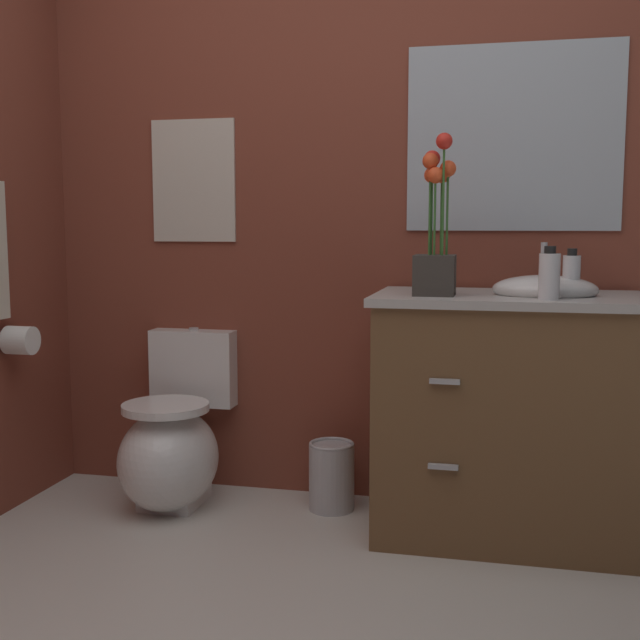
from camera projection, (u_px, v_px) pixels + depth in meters
name	position (u px, v px, depth m)	size (l,w,h in m)	color
wall_back	(420.00, 192.00, 3.17)	(4.19, 0.05, 2.50)	brown
toilet	(173.00, 446.00, 3.21)	(0.38, 0.59, 0.69)	white
vanity_cabinet	(507.00, 413.00, 2.87)	(0.94, 0.56, 1.06)	brown
flower_vase	(436.00, 240.00, 2.76)	(0.14, 0.14, 0.55)	#38332D
soap_bottle	(549.00, 275.00, 2.61)	(0.07, 0.07, 0.18)	white
lotion_bottle	(571.00, 275.00, 2.74)	(0.06, 0.06, 0.16)	white
trash_bin	(332.00, 475.00, 3.17)	(0.18, 0.18, 0.27)	#B7B7BC
wall_poster	(194.00, 181.00, 3.34)	(0.36, 0.01, 0.50)	beige
wall_mirror	(513.00, 138.00, 3.03)	(0.80, 0.01, 0.70)	#B2BCC6
toilet_paper_roll	(20.00, 340.00, 3.09)	(0.11, 0.11, 0.11)	white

